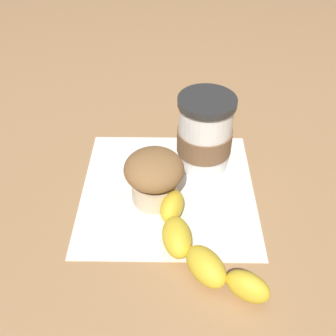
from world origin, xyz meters
TOP-DOWN VIEW (x-y plane):
  - ground_plane at (0.00, 0.00)m, footprint 3.00×3.00m
  - paper_napkin at (0.00, 0.00)m, footprint 0.28×0.28m
  - coffee_cup at (-0.05, 0.06)m, footprint 0.08×0.08m
  - muffin at (0.02, -0.02)m, footprint 0.08×0.08m
  - banana at (0.12, 0.02)m, footprint 0.19×0.12m

SIDE VIEW (x-z plane):
  - ground_plane at x=0.00m, z-range 0.00..0.00m
  - paper_napkin at x=0.00m, z-range 0.00..0.00m
  - banana at x=0.12m, z-range 0.00..0.04m
  - muffin at x=0.02m, z-range 0.01..0.08m
  - coffee_cup at x=-0.05m, z-range 0.00..0.12m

